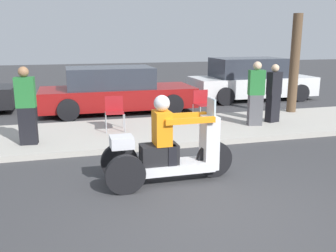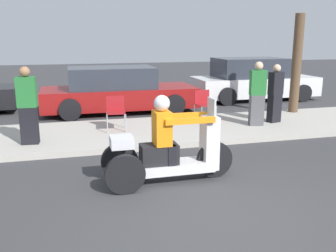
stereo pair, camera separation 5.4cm
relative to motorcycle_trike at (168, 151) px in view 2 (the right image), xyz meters
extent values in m
plane|color=#38383A|center=(0.33, -1.46, -0.53)|extent=(60.00, 60.00, 0.00)
cube|color=#B2ADA3|center=(0.33, 3.14, -0.47)|extent=(28.00, 2.80, 0.12)
cylinder|color=black|center=(0.83, 0.00, -0.21)|extent=(0.63, 0.10, 0.63)
cylinder|color=black|center=(-0.76, -0.32, -0.21)|extent=(0.63, 0.10, 0.63)
cylinder|color=black|center=(-0.76, 0.32, -0.21)|extent=(0.63, 0.10, 0.63)
cube|color=silver|center=(0.00, 0.00, -0.28)|extent=(1.52, 0.45, 0.16)
cube|color=black|center=(-0.15, 0.00, -0.04)|extent=(0.61, 0.35, 0.33)
cube|color=silver|center=(0.73, 0.00, 0.10)|extent=(0.24, 0.35, 0.90)
cube|color=silver|center=(0.75, 0.00, 0.70)|extent=(0.03, 0.32, 0.30)
cube|color=silver|center=(-0.76, 0.00, 0.22)|extent=(0.36, 0.35, 0.18)
cube|color=orange|center=(-0.10, 0.00, 0.40)|extent=(0.26, 0.38, 0.55)
sphere|color=silver|center=(-0.10, 0.00, 0.81)|extent=(0.26, 0.26, 0.26)
cube|color=black|center=(0.03, -0.12, -0.04)|extent=(0.14, 0.14, 0.33)
cube|color=black|center=(0.03, 0.12, -0.04)|extent=(0.14, 0.14, 0.33)
cube|color=orange|center=(0.31, -0.20, 0.54)|extent=(0.83, 0.09, 0.09)
cube|color=orange|center=(0.31, 0.20, 0.54)|extent=(0.83, 0.09, 0.09)
cube|color=black|center=(3.77, 3.09, -0.03)|extent=(0.38, 0.30, 0.75)
cube|color=black|center=(3.77, 3.09, 0.64)|extent=(0.41, 0.31, 0.59)
sphere|color=beige|center=(3.77, 3.09, 1.03)|extent=(0.20, 0.20, 0.20)
cube|color=black|center=(-2.38, 2.56, -0.01)|extent=(0.37, 0.26, 0.80)
cube|color=#267233|center=(-2.38, 2.56, 0.71)|extent=(0.41, 0.27, 0.63)
sphere|color=#9E704C|center=(-2.38, 2.56, 1.13)|extent=(0.22, 0.22, 0.22)
cube|color=#515156|center=(3.13, 2.87, -0.01)|extent=(0.39, 0.30, 0.79)
cube|color=#267233|center=(3.13, 2.87, 0.70)|extent=(0.43, 0.31, 0.63)
sphere|color=beige|center=(3.13, 2.87, 1.12)|extent=(0.21, 0.21, 0.21)
cylinder|color=#A5A8AD|center=(-0.68, 3.04, -0.19)|extent=(0.02, 0.02, 0.44)
cylinder|color=#A5A8AD|center=(-0.25, 3.00, -0.19)|extent=(0.02, 0.02, 0.44)
cylinder|color=#A5A8AD|center=(-0.65, 3.47, -0.19)|extent=(0.02, 0.02, 0.44)
cylinder|color=#A5A8AD|center=(-0.21, 3.44, -0.19)|extent=(0.02, 0.02, 0.44)
cube|color=maroon|center=(-0.45, 3.24, 0.04)|extent=(0.47, 0.47, 0.02)
cube|color=maroon|center=(-0.43, 3.46, 0.22)|extent=(0.44, 0.06, 0.38)
cylinder|color=#A5A8AD|center=(1.84, 3.43, -0.19)|extent=(0.02, 0.02, 0.44)
cylinder|color=#A5A8AD|center=(2.27, 3.48, -0.19)|extent=(0.02, 0.02, 0.44)
cylinder|color=#A5A8AD|center=(1.78, 3.87, -0.19)|extent=(0.02, 0.02, 0.44)
cylinder|color=#A5A8AD|center=(2.22, 3.92, -0.19)|extent=(0.02, 0.02, 0.44)
cube|color=maroon|center=(2.03, 3.67, 0.04)|extent=(0.49, 0.49, 0.02)
cube|color=maroon|center=(2.00, 3.89, 0.22)|extent=(0.44, 0.08, 0.38)
cube|color=silver|center=(5.35, 7.23, -0.01)|extent=(4.66, 1.82, 0.69)
cube|color=#2D333D|center=(5.11, 7.23, 0.70)|extent=(2.56, 1.64, 0.71)
cylinder|color=black|center=(6.86, 6.32, -0.21)|extent=(0.64, 0.22, 0.64)
cylinder|color=black|center=(6.86, 8.14, -0.21)|extent=(0.64, 0.22, 0.64)
cylinder|color=black|center=(3.83, 6.32, -0.21)|extent=(0.64, 0.22, 0.64)
cylinder|color=black|center=(3.83, 8.14, -0.21)|extent=(0.64, 0.22, 0.64)
cube|color=maroon|center=(0.04, 6.16, -0.05)|extent=(4.81, 1.86, 0.61)
cube|color=#2D333D|center=(-0.20, 6.16, 0.58)|extent=(2.65, 1.67, 0.64)
cylinder|color=black|center=(1.61, 5.23, -0.21)|extent=(0.64, 0.22, 0.64)
cylinder|color=black|center=(1.61, 7.09, -0.21)|extent=(0.64, 0.22, 0.64)
cylinder|color=black|center=(-1.52, 5.23, -0.21)|extent=(0.64, 0.22, 0.64)
cylinder|color=black|center=(-1.52, 7.09, -0.21)|extent=(0.64, 0.22, 0.64)
cylinder|color=brown|center=(5.08, 4.19, 1.04)|extent=(0.28, 0.28, 2.90)
camera|label=1|loc=(-1.57, -5.67, 1.84)|focal=40.00mm
camera|label=2|loc=(-1.51, -5.69, 1.84)|focal=40.00mm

